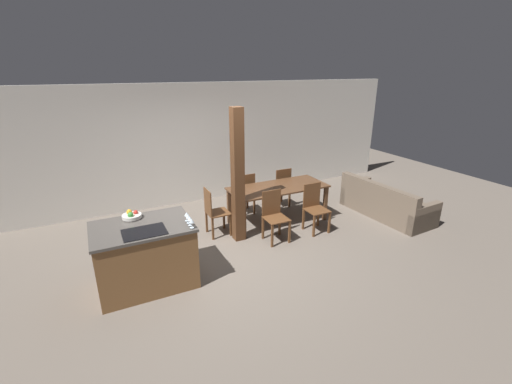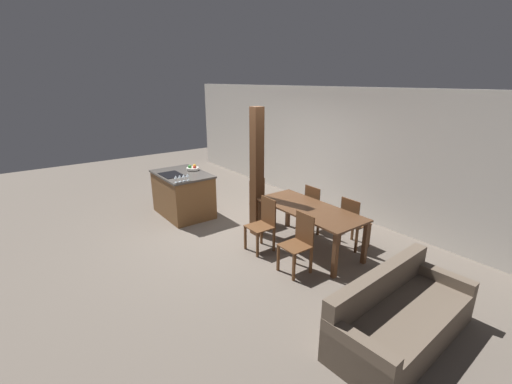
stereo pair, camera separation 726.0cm
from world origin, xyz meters
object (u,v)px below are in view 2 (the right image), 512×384
object	(u,v)px
wine_glass_far	(184,176)
wine_glass_end	(188,175)
wine_glass_middle	(180,177)
dining_table	(309,213)
timber_post	(257,174)
dining_chair_far_left	(316,207)
wine_glass_near	(176,177)
kitchen_island	(183,194)
dining_chair_head_end	(260,201)
dining_chair_near_left	(263,223)
fruit_bowl	(193,168)
couch	(400,319)
dining_chair_far_right	(353,222)
dining_chair_near_right	(299,242)

from	to	relation	value
wine_glass_far	wine_glass_end	distance (m)	0.08
wine_glass_far	wine_glass_middle	bearing A→B (deg)	-90.00
dining_table	timber_post	world-z (taller)	timber_post
dining_chair_far_left	wine_glass_middle	bearing A→B (deg)	49.19
wine_glass_near	dining_table	bearing A→B (deg)	33.49
kitchen_island	dining_chair_head_end	distance (m)	1.76
kitchen_island	dining_chair_near_left	xyz separation A→B (m)	(2.33, 0.39, 0.01)
dining_chair_far_left	wine_glass_near	bearing A→B (deg)	50.33
wine_glass_far	dining_chair_near_left	size ratio (longest dim) A/B	0.15
dining_table	dining_chair_near_left	distance (m)	0.80
kitchen_island	dining_table	distance (m)	2.97
fruit_bowl	couch	distance (m)	5.13
couch	wine_glass_end	bearing A→B (deg)	92.35
couch	timber_post	size ratio (longest dim) A/B	0.83
wine_glass_far	dining_chair_far_right	world-z (taller)	wine_glass_far
dining_chair_far_right	timber_post	world-z (taller)	timber_post
dining_chair_near_left	dining_chair_head_end	size ratio (longest dim) A/B	1.00
couch	wine_glass_near	bearing A→B (deg)	95.54
kitchen_island	dining_chair_near_left	distance (m)	2.37
kitchen_island	dining_chair_near_right	xyz separation A→B (m)	(3.22, 0.39, 0.01)
wine_glass_near	timber_post	distance (m)	1.59
dining_chair_near_right	kitchen_island	bearing A→B (deg)	-173.04
wine_glass_near	couch	size ratio (longest dim) A/B	0.07
dining_chair_near_right	couch	xyz separation A→B (m)	(1.77, -0.10, -0.22)
wine_glass_middle	wine_glass_end	bearing A→B (deg)	90.00
dining_table	dining_chair_far_right	distance (m)	0.80
timber_post	dining_chair_far_right	bearing A→B (deg)	34.24
fruit_bowl	couch	bearing A→B (deg)	-0.11
wine_glass_near	dining_chair_far_right	xyz separation A→B (m)	(2.62, 2.09, -0.57)
dining_chair_near_right	dining_chair_far_right	distance (m)	1.30
dining_chair_far_left	dining_chair_head_end	bearing A→B (deg)	35.21
dining_table	timber_post	size ratio (longest dim) A/B	0.82
wine_glass_near	dining_chair_far_right	bearing A→B (deg)	38.55
wine_glass_end	couch	world-z (taller)	wine_glass_end
couch	dining_chair_near_right	bearing A→B (deg)	83.43
dining_chair_head_end	dining_chair_near_left	bearing A→B (deg)	-125.21
kitchen_island	wine_glass_near	size ratio (longest dim) A/B	9.95
kitchen_island	wine_glass_middle	size ratio (longest dim) A/B	9.95
dining_chair_far_right	dining_chair_far_left	bearing A→B (deg)	0.00
dining_chair_far_right	dining_chair_head_end	world-z (taller)	same
kitchen_island	wine_glass_end	distance (m)	0.85
kitchen_island	dining_table	size ratio (longest dim) A/B	0.69
kitchen_island	timber_post	xyz separation A→B (m)	(1.76, 0.69, 0.73)
dining_chair_far_right	couch	bearing A→B (deg)	141.82
kitchen_island	wine_glass_middle	world-z (taller)	wine_glass_middle
dining_chair_far_left	timber_post	distance (m)	1.36
wine_glass_near	timber_post	world-z (taller)	timber_post
kitchen_island	wine_glass_far	bearing A→B (deg)	-20.94
fruit_bowl	dining_chair_far_left	size ratio (longest dim) A/B	0.30
dining_chair_far_left	wine_glass_far	bearing A→B (deg)	47.99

